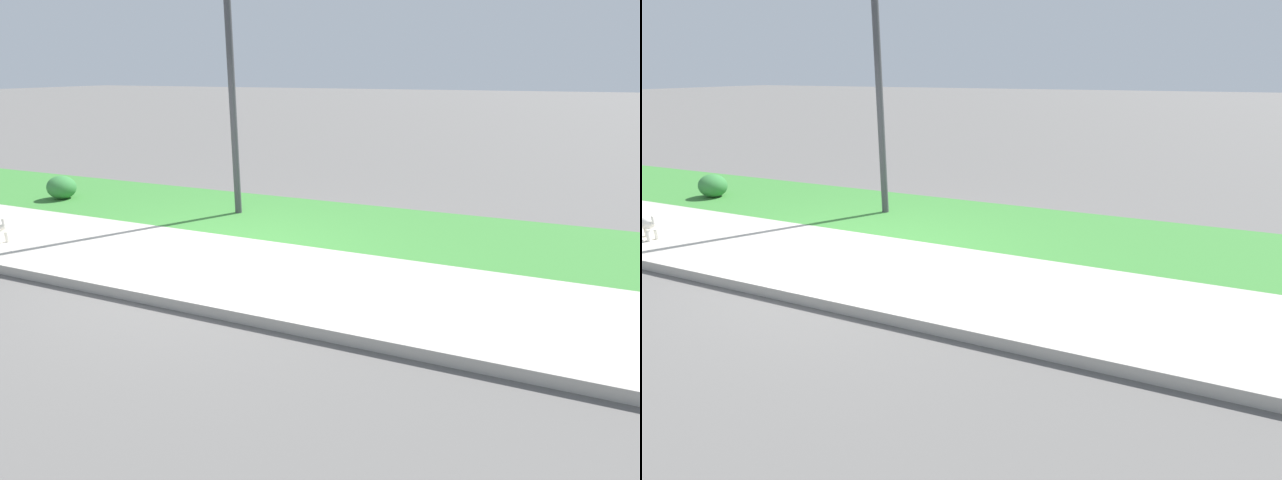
% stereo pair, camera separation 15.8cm
% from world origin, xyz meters
% --- Properties ---
extents(ground_plane, '(120.00, 120.00, 0.00)m').
position_xyz_m(ground_plane, '(0.00, 0.00, 0.00)').
color(ground_plane, '#5B5956').
extents(sidewalk_pavement, '(18.00, 2.06, 0.01)m').
position_xyz_m(sidewalk_pavement, '(0.00, 0.00, 0.01)').
color(sidewalk_pavement, '#ADA89E').
rests_on(sidewalk_pavement, ground).
extents(grass_verge, '(18.00, 2.42, 0.01)m').
position_xyz_m(grass_verge, '(0.00, 2.24, 0.00)').
color(grass_verge, '#387A33').
rests_on(grass_verge, ground).
extents(street_curb, '(18.00, 0.16, 0.12)m').
position_xyz_m(street_curb, '(0.00, -1.11, 0.06)').
color(street_curb, '#ADA89E').
rests_on(street_curb, ground).
extents(small_white_dog, '(0.57, 0.24, 0.44)m').
position_xyz_m(small_white_dog, '(-3.16, -0.39, 0.25)').
color(small_white_dog, silver).
rests_on(small_white_dog, ground).
extents(street_lamp, '(0.32, 0.32, 4.77)m').
position_xyz_m(street_lamp, '(-0.82, 2.17, 3.14)').
color(street_lamp, '#3D3D42').
rests_on(street_lamp, ground).
extents(shrub_bush_far_verge, '(0.50, 0.50, 0.43)m').
position_xyz_m(shrub_bush_far_verge, '(-4.34, 1.79, 0.21)').
color(shrub_bush_far_verge, '#337538').
rests_on(shrub_bush_far_verge, ground).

